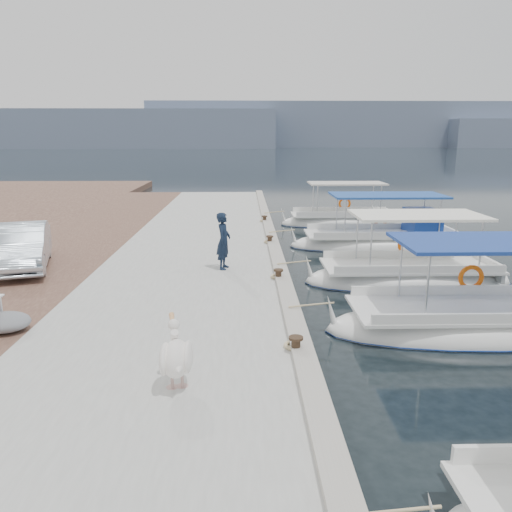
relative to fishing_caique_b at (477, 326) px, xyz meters
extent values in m
plane|color=black|center=(-4.28, 1.27, -0.12)|extent=(400.00, 400.00, 0.00)
cube|color=#A4A59F|center=(-7.28, 6.27, 0.13)|extent=(6.00, 40.00, 0.50)
cube|color=#A19B8F|center=(-4.50, 6.27, 0.44)|extent=(0.44, 40.00, 0.12)
cube|color=brown|center=(-12.28, 6.27, 0.13)|extent=(4.00, 40.00, 0.50)
cube|color=slate|center=(-64.28, 191.27, 6.88)|extent=(140.00, 40.00, 14.00)
cube|color=slate|center=(35.72, 211.27, 8.88)|extent=(160.00, 40.00, 18.00)
ellipsoid|color=white|center=(-0.01, 0.00, -0.07)|extent=(7.35, 2.52, 1.30)
ellipsoid|color=navy|center=(-0.01, 0.00, -0.09)|extent=(7.39, 2.57, 0.22)
cube|color=white|center=(-0.01, 0.00, 0.43)|extent=(6.03, 2.17, 0.08)
cube|color=navy|center=(0.18, 0.00, 2.07)|extent=(4.41, 2.32, 0.08)
cylinder|color=silver|center=(-1.66, -0.95, 1.23)|extent=(0.05, 0.05, 1.60)
torus|color=#FF640D|center=(0.29, 1.20, 0.88)|extent=(0.68, 0.12, 0.68)
ellipsoid|color=white|center=(-0.38, 4.09, -0.07)|extent=(6.61, 2.45, 1.30)
ellipsoid|color=navy|center=(-0.38, 4.09, -0.09)|extent=(6.64, 2.50, 0.22)
cube|color=white|center=(-0.38, 4.09, 0.43)|extent=(5.42, 2.10, 0.08)
cube|color=white|center=(-0.21, 4.09, 2.07)|extent=(3.97, 2.25, 0.08)
cylinder|color=silver|center=(-1.86, 3.17, 1.23)|extent=(0.05, 0.05, 1.60)
torus|color=#FF640D|center=(-0.08, 5.25, 0.88)|extent=(0.68, 0.12, 0.68)
ellipsoid|color=white|center=(0.16, 9.43, -0.07)|extent=(7.68, 2.48, 1.30)
ellipsoid|color=navy|center=(0.16, 9.43, -0.09)|extent=(7.71, 2.53, 0.22)
cube|color=white|center=(0.16, 9.43, 0.43)|extent=(6.29, 2.13, 0.08)
cube|color=#1F4B9F|center=(0.35, 9.43, 2.07)|extent=(4.61, 2.28, 0.08)
cylinder|color=silver|center=(-1.57, 8.50, 1.23)|extent=(0.05, 0.05, 1.60)
torus|color=#FF640D|center=(0.46, 10.60, 0.88)|extent=(0.68, 0.12, 0.68)
cube|color=navy|center=(1.88, 9.43, 0.98)|extent=(1.20, 1.74, 1.00)
ellipsoid|color=white|center=(-0.44, 14.79, -0.07)|extent=(6.49, 2.14, 1.30)
ellipsoid|color=navy|center=(-0.44, 14.79, -0.09)|extent=(6.52, 2.18, 0.22)
cube|color=white|center=(-0.44, 14.79, 0.43)|extent=(5.32, 1.84, 0.08)
cube|color=beige|center=(-0.27, 14.79, 2.07)|extent=(3.89, 1.97, 0.08)
cylinder|color=silver|center=(-1.90, 13.98, 1.23)|extent=(0.05, 0.05, 1.60)
torus|color=#FF640D|center=(-0.14, 15.80, 0.88)|extent=(0.68, 0.12, 0.68)
cylinder|color=black|center=(-4.63, -2.23, 0.53)|extent=(0.18, 0.18, 0.30)
cylinder|color=black|center=(-4.63, -2.23, 0.68)|extent=(0.28, 0.28, 0.05)
cylinder|color=black|center=(-4.63, 2.77, 0.53)|extent=(0.18, 0.18, 0.30)
cylinder|color=black|center=(-4.63, 2.77, 0.68)|extent=(0.28, 0.28, 0.05)
cylinder|color=black|center=(-4.63, 7.77, 0.53)|extent=(0.18, 0.18, 0.30)
cylinder|color=black|center=(-4.63, 7.77, 0.68)|extent=(0.28, 0.28, 0.05)
cylinder|color=black|center=(-4.63, 12.77, 0.53)|extent=(0.18, 0.18, 0.30)
cylinder|color=black|center=(-4.63, 12.77, 0.68)|extent=(0.28, 0.28, 0.05)
cylinder|color=tan|center=(-6.83, -3.59, 0.54)|extent=(0.05, 0.05, 0.33)
cylinder|color=tan|center=(-6.66, -3.55, 0.54)|extent=(0.05, 0.05, 0.33)
ellipsoid|color=white|center=(-6.74, -3.57, 0.90)|extent=(0.62, 0.85, 0.61)
cylinder|color=white|center=(-6.80, -3.29, 1.16)|extent=(0.18, 0.30, 0.32)
sphere|color=white|center=(-6.82, -3.20, 1.35)|extent=(0.20, 0.20, 0.20)
cone|color=#EAA566|center=(-6.88, -2.90, 1.26)|extent=(0.22, 0.60, 0.24)
imported|color=black|center=(-6.27, 4.12, 1.27)|extent=(0.55, 0.72, 1.79)
imported|color=silver|center=(-12.63, 4.34, 1.07)|extent=(2.66, 4.47, 1.39)
ellipsoid|color=slate|center=(-10.78, -0.98, 0.58)|extent=(1.10, 0.90, 0.40)
cylinder|color=silver|center=(-10.95, -0.72, 0.73)|extent=(0.06, 0.06, 0.70)
camera|label=1|loc=(-5.61, -11.17, 4.47)|focal=35.00mm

